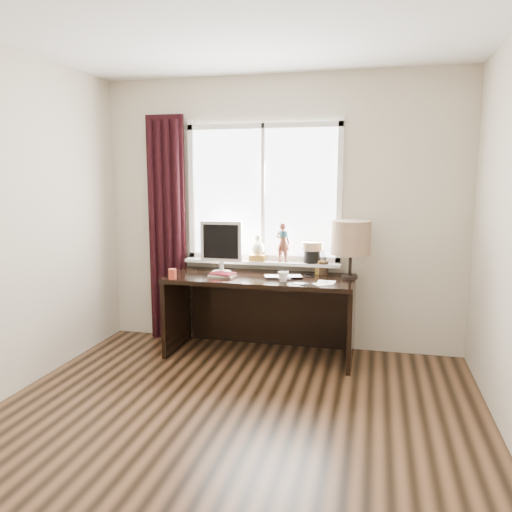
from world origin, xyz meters
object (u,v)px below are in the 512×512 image
(mug, at_px, (283,276))
(monitor, at_px, (221,244))
(laptop, at_px, (283,277))
(red_cup, at_px, (172,274))
(table_lamp, at_px, (351,238))
(desk, at_px, (263,300))

(mug, bearing_deg, monitor, 157.16)
(laptop, bearing_deg, mug, -95.73)
(mug, bearing_deg, red_cup, -172.88)
(monitor, bearing_deg, laptop, -11.85)
(laptop, bearing_deg, table_lamp, -3.85)
(laptop, height_order, mug, mug)
(laptop, height_order, red_cup, red_cup)
(red_cup, distance_m, table_lamp, 1.62)
(laptop, distance_m, monitor, 0.69)
(mug, xyz_separation_m, desk, (-0.25, 0.27, -0.29))
(desk, bearing_deg, laptop, -31.07)
(mug, distance_m, monitor, 0.74)
(laptop, relative_size, monitor, 0.68)
(red_cup, bearing_deg, monitor, 49.81)
(desk, height_order, table_lamp, table_lamp)
(mug, height_order, table_lamp, table_lamp)
(red_cup, distance_m, desk, 0.88)
(mug, relative_size, red_cup, 1.02)
(desk, bearing_deg, monitor, -179.73)
(red_cup, xyz_separation_m, table_lamp, (1.53, 0.39, 0.32))
(mug, height_order, red_cup, mug)
(red_cup, height_order, table_lamp, table_lamp)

